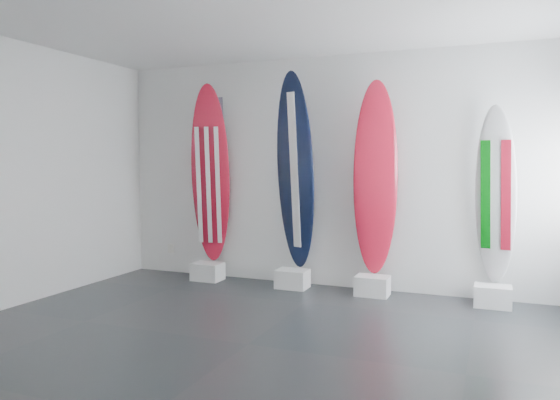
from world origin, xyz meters
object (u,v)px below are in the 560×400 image
at_px(surfboard_navy, 295,171).
at_px(surfboard_swiss, 375,179).
at_px(surfboard_italy, 496,195).
at_px(surfboard_usa, 210,174).

distance_m(surfboard_navy, surfboard_swiss, 1.05).
xyz_separation_m(surfboard_navy, surfboard_italy, (2.42, 0.00, -0.26)).
relative_size(surfboard_swiss, surfboard_italy, 1.17).
height_order(surfboard_usa, surfboard_italy, surfboard_usa).
relative_size(surfboard_usa, surfboard_navy, 0.96).
xyz_separation_m(surfboard_usa, surfboard_navy, (1.26, 0.00, 0.05)).
height_order(surfboard_usa, surfboard_swiss, surfboard_usa).
distance_m(surfboard_usa, surfboard_navy, 1.26).
bearing_deg(surfboard_italy, surfboard_usa, -164.99).
bearing_deg(surfboard_navy, surfboard_italy, 15.77).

